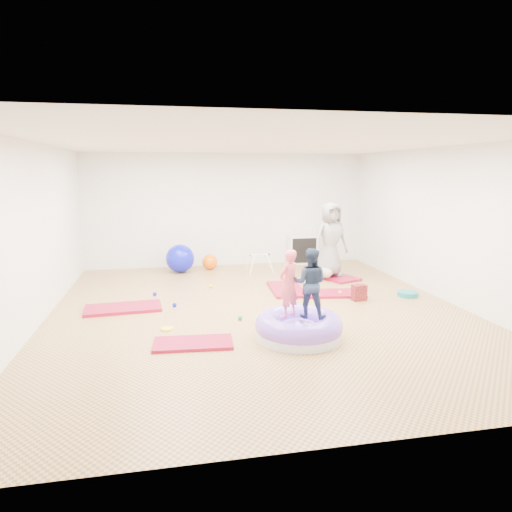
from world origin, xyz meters
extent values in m
cube|color=tan|center=(0.00, 0.00, 0.00)|extent=(7.00, 8.00, 0.01)
cube|color=silver|center=(0.00, 0.00, 2.80)|extent=(7.00, 8.00, 0.01)
cube|color=white|center=(0.00, 4.00, 1.40)|extent=(7.00, 0.01, 2.80)
cube|color=white|center=(0.00, -4.00, 1.40)|extent=(7.00, 0.01, 2.80)
cube|color=white|center=(-3.50, 0.00, 1.40)|extent=(0.01, 8.00, 2.80)
cube|color=white|center=(3.50, 0.00, 1.40)|extent=(0.01, 8.00, 2.80)
cube|color=maroon|center=(-1.21, -1.37, 0.02)|extent=(1.12, 0.62, 0.05)
cube|color=maroon|center=(-2.30, 0.51, 0.03)|extent=(1.33, 0.74, 0.05)
cube|color=maroon|center=(0.81, 1.22, 0.03)|extent=(0.69, 1.28, 0.05)
cube|color=maroon|center=(1.62, 0.73, 0.02)|extent=(1.25, 0.75, 0.05)
cube|color=maroon|center=(2.12, 2.15, 0.03)|extent=(1.04, 1.40, 0.05)
cylinder|color=silver|center=(0.29, -1.39, 0.07)|extent=(1.22, 1.22, 0.14)
torus|color=#7D55E3|center=(0.29, -1.39, 0.20)|extent=(1.25, 1.25, 0.33)
ellipsoid|color=#7D55E3|center=(0.29, -1.39, 0.12)|extent=(0.67, 0.67, 0.30)
imported|color=#FF5F73|center=(0.14, -1.34, 0.85)|extent=(0.42, 0.40, 0.97)
imported|color=navy|center=(0.43, -1.42, 0.86)|extent=(0.60, 0.54, 0.99)
imported|color=gray|center=(2.04, 2.10, 0.87)|extent=(0.89, 0.67, 1.64)
ellipsoid|color=#98AFC9|center=(1.86, 1.94, 0.16)|extent=(0.39, 0.25, 0.22)
sphere|color=tan|center=(1.86, 1.76, 0.19)|extent=(0.18, 0.18, 0.18)
sphere|color=#D4323D|center=(2.52, 1.67, 0.04)|extent=(0.08, 0.08, 0.08)
sphere|color=#138A32|center=(-0.41, -0.45, 0.04)|extent=(0.08, 0.08, 0.08)
sphere|color=#0D13CE|center=(-1.79, 1.31, 0.04)|extent=(0.08, 0.08, 0.08)
sphere|color=#0D13CE|center=(-1.43, 0.50, 0.04)|extent=(0.08, 0.08, 0.08)
sphere|color=#0D13CE|center=(1.38, 1.28, 0.04)|extent=(0.08, 0.08, 0.08)
sphere|color=yellow|center=(-0.67, 1.71, 0.04)|extent=(0.08, 0.08, 0.08)
sphere|color=yellow|center=(1.74, 0.70, 0.04)|extent=(0.08, 0.08, 0.08)
sphere|color=#0D13CE|center=(-1.23, 3.33, 0.33)|extent=(0.67, 0.67, 0.67)
sphere|color=#FF6A01|center=(-0.51, 3.54, 0.18)|extent=(0.37, 0.37, 0.37)
cylinder|color=white|center=(0.37, 2.64, 0.25)|extent=(0.17, 0.18, 0.46)
cylinder|color=white|center=(0.37, 3.04, 0.25)|extent=(0.17, 0.18, 0.46)
cylinder|color=white|center=(0.80, 2.64, 0.25)|extent=(0.17, 0.18, 0.46)
cylinder|color=white|center=(0.80, 3.04, 0.25)|extent=(0.17, 0.18, 0.46)
cylinder|color=white|center=(0.59, 2.84, 0.45)|extent=(0.45, 0.03, 0.03)
sphere|color=#D4323D|center=(0.36, 2.84, 0.45)|extent=(0.05, 0.05, 0.05)
sphere|color=#0D13CE|center=(0.81, 2.84, 0.45)|extent=(0.05, 0.05, 0.05)
cube|color=white|center=(1.91, 3.80, 0.37)|extent=(0.74, 0.36, 0.74)
cube|color=black|center=(1.91, 3.63, 0.37)|extent=(0.63, 0.02, 0.63)
cube|color=white|center=(1.91, 3.75, 0.37)|extent=(0.02, 0.25, 0.65)
cube|color=white|center=(1.91, 3.75, 0.37)|extent=(0.65, 0.25, 0.02)
cylinder|color=#0F7282|center=(2.98, 0.36, 0.04)|extent=(0.39, 0.39, 0.09)
cube|color=#B62932|center=(1.93, 0.26, 0.15)|extent=(0.27, 0.19, 0.30)
cylinder|color=yellow|center=(-1.56, -0.68, 0.01)|extent=(0.20, 0.20, 0.03)
camera|label=1|loc=(-1.51, -7.38, 2.35)|focal=32.00mm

